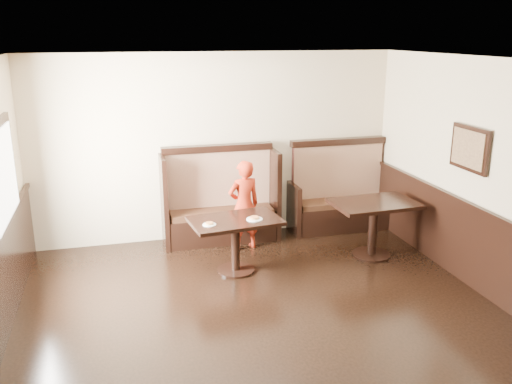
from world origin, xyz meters
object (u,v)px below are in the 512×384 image
object	(u,v)px
booth_neighbor	(339,199)
table_main	(235,231)
booth_main	(220,206)
table_neighbor	(374,216)
child	(244,205)

from	to	relation	value
booth_neighbor	table_main	bearing A→B (deg)	-148.73
booth_main	table_neighbor	distance (m)	2.29
booth_main	booth_neighbor	world-z (taller)	same
table_neighbor	child	world-z (taller)	child
table_main	table_neighbor	bearing A→B (deg)	-6.62
table_neighbor	table_main	bearing A→B (deg)	177.44
child	booth_neighbor	bearing A→B (deg)	-176.01
booth_neighbor	table_main	xyz separation A→B (m)	(-1.99, -1.21, 0.08)
table_main	child	xyz separation A→B (m)	(0.30, 0.76, 0.10)
table_main	child	bearing A→B (deg)	61.24
booth_neighbor	table_neighbor	world-z (taller)	booth_neighbor
booth_neighbor	child	bearing A→B (deg)	-164.97
booth_main	child	size ratio (longest dim) A/B	1.32
booth_neighbor	child	world-z (taller)	booth_neighbor
booth_main	table_main	bearing A→B (deg)	-91.89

